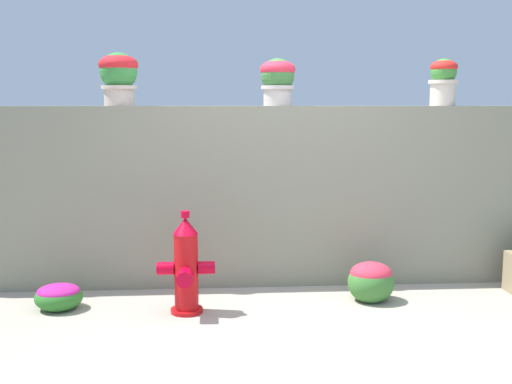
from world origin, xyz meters
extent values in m
plane|color=#A4998A|center=(0.00, 0.00, 0.00)|extent=(24.00, 24.00, 0.00)
cube|color=gray|center=(0.00, 1.25, 0.77)|extent=(6.10, 0.33, 1.54)
cylinder|color=beige|center=(-1.37, 1.25, 1.63)|extent=(0.25, 0.25, 0.17)
cylinder|color=beige|center=(-1.37, 1.25, 1.70)|extent=(0.29, 0.29, 0.03)
sphere|color=#35843C|center=(-1.37, 1.25, 1.83)|extent=(0.31, 0.31, 0.31)
ellipsoid|color=red|center=(-1.37, 1.25, 1.88)|extent=(0.33, 0.33, 0.17)
cylinder|color=beige|center=(-0.04, 1.25, 1.63)|extent=(0.24, 0.24, 0.17)
cylinder|color=beige|center=(-0.04, 1.25, 1.70)|extent=(0.28, 0.28, 0.03)
sphere|color=#3B7438|center=(-0.04, 1.25, 1.80)|extent=(0.29, 0.29, 0.29)
ellipsoid|color=#E92C40|center=(-0.04, 1.25, 1.85)|extent=(0.30, 0.30, 0.16)
cylinder|color=beige|center=(1.38, 1.21, 1.65)|extent=(0.21, 0.21, 0.22)
cylinder|color=beige|center=(1.38, 1.21, 1.75)|extent=(0.25, 0.25, 0.03)
sphere|color=#3D8234|center=(1.38, 1.21, 1.83)|extent=(0.22, 0.22, 0.22)
ellipsoid|color=red|center=(1.38, 1.21, 1.87)|extent=(0.23, 0.23, 0.12)
cylinder|color=red|center=(-0.80, 0.50, 0.01)|extent=(0.24, 0.24, 0.03)
cylinder|color=red|center=(-0.80, 0.50, 0.30)|extent=(0.18, 0.18, 0.61)
cone|color=red|center=(-0.80, 0.50, 0.67)|extent=(0.19, 0.19, 0.12)
cylinder|color=red|center=(-0.80, 0.50, 0.75)|extent=(0.06, 0.06, 0.05)
cylinder|color=red|center=(-0.96, 0.50, 0.34)|extent=(0.13, 0.10, 0.10)
cylinder|color=red|center=(-0.65, 0.50, 0.34)|extent=(0.13, 0.10, 0.10)
cylinder|color=red|center=(-0.80, 0.34, 0.32)|extent=(0.12, 0.14, 0.12)
ellipsoid|color=#2F7428|center=(-1.79, 0.63, 0.09)|extent=(0.36, 0.33, 0.21)
ellipsoid|color=#B71F80|center=(-1.79, 0.63, 0.14)|extent=(0.33, 0.29, 0.11)
ellipsoid|color=#3D7832|center=(0.65, 0.67, 0.15)|extent=(0.37, 0.33, 0.33)
ellipsoid|color=#E53046|center=(0.65, 0.67, 0.22)|extent=(0.33, 0.30, 0.18)
camera|label=1|loc=(-0.57, -3.91, 1.57)|focal=42.33mm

